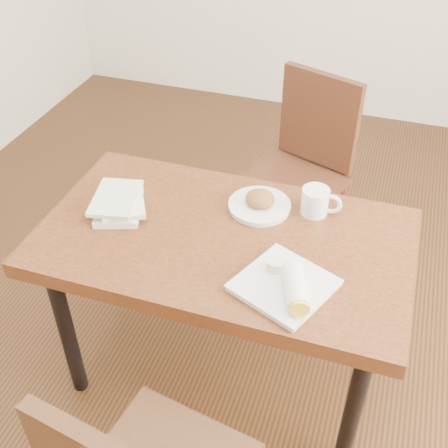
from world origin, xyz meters
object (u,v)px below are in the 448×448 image
(plate_scone, at_px, (260,203))
(coffee_mug, at_px, (316,201))
(plate_burrito, at_px, (287,286))
(chair_far, at_px, (303,161))
(table, at_px, (224,254))
(book_stack, at_px, (119,203))

(plate_scone, xyz_separation_m, coffee_mug, (0.20, 0.04, 0.03))
(plate_scone, xyz_separation_m, plate_burrito, (0.19, -0.38, 0.00))
(plate_burrito, bearing_deg, chair_far, 98.50)
(table, relative_size, plate_scone, 5.58)
(table, height_order, book_stack, book_stack)
(chair_far, distance_m, plate_scone, 0.71)
(coffee_mug, relative_size, book_stack, 0.53)
(table, xyz_separation_m, coffee_mug, (0.27, 0.23, 0.14))
(chair_far, bearing_deg, plate_burrito, -81.50)
(table, height_order, coffee_mug, coffee_mug)
(plate_burrito, xyz_separation_m, book_stack, (-0.68, 0.22, 0.00))
(chair_far, xyz_separation_m, book_stack, (-0.52, -0.85, 0.23))
(plate_scone, bearing_deg, plate_burrito, -63.04)
(coffee_mug, height_order, plate_burrito, coffee_mug)
(table, relative_size, book_stack, 4.63)
(chair_far, distance_m, plate_burrito, 1.10)
(table, bearing_deg, chair_far, 82.73)
(plate_scone, distance_m, book_stack, 0.51)
(coffee_mug, distance_m, book_stack, 0.71)
(plate_scone, bearing_deg, table, -111.67)
(plate_burrito, bearing_deg, book_stack, 162.35)
(plate_scone, relative_size, plate_burrito, 0.66)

